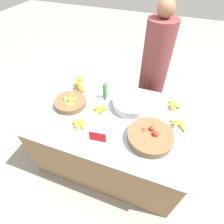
{
  "coord_description": "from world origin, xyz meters",
  "views": [
    {
      "loc": [
        0.42,
        -1.14,
        2.04
      ],
      "look_at": [
        0.0,
        0.0,
        0.8
      ],
      "focal_mm": 28.0,
      "sensor_mm": 36.0,
      "label": 1
    }
  ],
  "objects_px": {
    "tomato_basket": "(150,136)",
    "price_sign": "(97,137)",
    "vendor_person": "(153,75)",
    "metal_bowl": "(130,104)",
    "lime_bowl": "(70,102)"
  },
  "relations": [
    {
      "from": "price_sign",
      "to": "vendor_person",
      "type": "height_order",
      "value": "vendor_person"
    },
    {
      "from": "price_sign",
      "to": "vendor_person",
      "type": "relative_size",
      "value": 0.09
    },
    {
      "from": "lime_bowl",
      "to": "vendor_person",
      "type": "relative_size",
      "value": 0.21
    },
    {
      "from": "metal_bowl",
      "to": "price_sign",
      "type": "height_order",
      "value": "price_sign"
    },
    {
      "from": "tomato_basket",
      "to": "lime_bowl",
      "type": "bearing_deg",
      "value": 169.89
    },
    {
      "from": "tomato_basket",
      "to": "price_sign",
      "type": "xyz_separation_m",
      "value": [
        -0.43,
        -0.17,
        0.02
      ]
    },
    {
      "from": "lime_bowl",
      "to": "vendor_person",
      "type": "bearing_deg",
      "value": 49.33
    },
    {
      "from": "tomato_basket",
      "to": "metal_bowl",
      "type": "distance_m",
      "value": 0.44
    },
    {
      "from": "lime_bowl",
      "to": "price_sign",
      "type": "height_order",
      "value": "price_sign"
    },
    {
      "from": "price_sign",
      "to": "vendor_person",
      "type": "bearing_deg",
      "value": 69.8
    },
    {
      "from": "tomato_basket",
      "to": "vendor_person",
      "type": "relative_size",
      "value": 0.25
    },
    {
      "from": "lime_bowl",
      "to": "vendor_person",
      "type": "height_order",
      "value": "vendor_person"
    },
    {
      "from": "metal_bowl",
      "to": "vendor_person",
      "type": "height_order",
      "value": "vendor_person"
    },
    {
      "from": "tomato_basket",
      "to": "price_sign",
      "type": "relative_size",
      "value": 2.67
    },
    {
      "from": "lime_bowl",
      "to": "metal_bowl",
      "type": "height_order",
      "value": "lime_bowl"
    }
  ]
}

